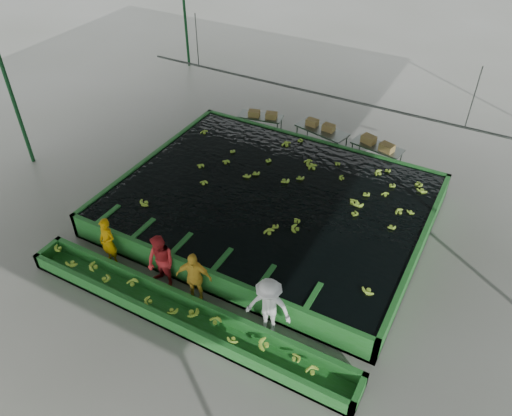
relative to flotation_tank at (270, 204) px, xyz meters
The scene contains 21 objects.
ground 1.57m from the flotation_tank, 90.00° to the right, with size 80.00×80.00×0.00m, color slate.
shed_roof 4.79m from the flotation_tank, 90.00° to the right, with size 20.00×22.00×0.04m, color gray.
shed_posts 2.54m from the flotation_tank, 90.00° to the right, with size 20.00×22.00×5.00m, color #12431E, non-canonical shape.
flotation_tank is the anchor object (origin of this frame).
tank_water 0.40m from the flotation_tank, 90.00° to the right, with size 9.70×7.70×0.00m, color black.
sorting_trough 5.10m from the flotation_tank, 90.00° to the right, with size 10.00×1.00×0.50m, color #236D28, non-canonical shape.
cableway_rail 4.33m from the flotation_tank, 90.00° to the left, with size 0.08×0.08×14.00m, color #59605B.
rail_hanger_left 7.06m from the flotation_tank, 145.01° to the left, with size 0.04×0.04×2.00m, color #59605B.
rail_hanger_right 7.06m from the flotation_tank, 34.99° to the left, with size 0.04×0.04×2.00m, color #59605B.
worker_a 5.36m from the flotation_tank, 126.51° to the right, with size 0.59×0.39×1.62m, color #BE8405.
worker_b 4.49m from the flotation_tank, 105.84° to the right, with size 0.87×0.68×1.80m, color red.
worker_c 4.32m from the flotation_tank, 91.60° to the right, with size 1.00×0.42×1.71m, color gold.
worker_d 4.84m from the flotation_tank, 63.22° to the right, with size 1.20×0.69×1.85m, color white.
packing_table_left 5.49m from the flotation_tank, 121.76° to the left, with size 1.82×0.73×0.83m, color #59605B, non-canonical shape.
packing_table_mid 4.65m from the flotation_tank, 91.56° to the left, with size 2.10×0.84×0.96m, color #59605B, non-canonical shape.
packing_table_right 5.10m from the flotation_tank, 65.17° to the left, with size 1.93×0.77×0.88m, color #59605B, non-canonical shape.
box_stack_left 5.37m from the flotation_tank, 120.88° to the left, with size 1.19×0.33×0.26m, color olive, non-canonical shape.
box_stack_mid 4.75m from the flotation_tank, 92.93° to the left, with size 1.20×0.33×0.26m, color olive, non-canonical shape.
box_stack_right 5.06m from the flotation_tank, 64.83° to the left, with size 1.33×0.37×0.29m, color olive, non-canonical shape.
floating_bananas 0.89m from the flotation_tank, 90.00° to the left, with size 8.62×5.87×0.12m, color #95C132, non-canonical shape.
trough_bananas 5.10m from the flotation_tank, 90.00° to the right, with size 8.71×0.58×0.12m, color #95C132, non-canonical shape.
Camera 1 is at (5.87, -10.22, 10.78)m, focal length 35.00 mm.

